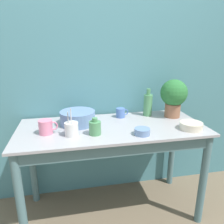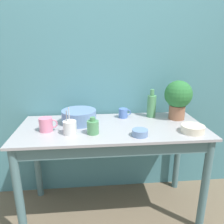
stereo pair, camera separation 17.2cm
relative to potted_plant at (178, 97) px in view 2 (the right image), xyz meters
name	(u,v)px [view 2 (the right image)]	position (x,y,z in m)	size (l,w,h in m)	color
wall_back	(108,72)	(-0.58, 0.25, 0.19)	(6.00, 0.05, 2.40)	teal
counter_table	(112,145)	(-0.58, -0.16, -0.35)	(1.49, 0.65, 0.81)	slate
potted_plant	(178,97)	(0.00, 0.00, 0.00)	(0.24, 0.24, 0.34)	#8C5B42
bowl_wash_large	(79,117)	(-0.85, -0.02, -0.14)	(0.29, 0.29, 0.11)	#6684B2
bottle_tall	(152,106)	(-0.21, 0.08, -0.09)	(0.08, 0.08, 0.25)	#4C8C59
bottle_short	(93,127)	(-0.74, -0.27, -0.14)	(0.09, 0.09, 0.13)	#4C8C59
mug_blue	(123,113)	(-0.46, 0.07, -0.16)	(0.11, 0.08, 0.08)	#4C70B7
mug_pink	(46,124)	(-1.09, -0.18, -0.14)	(0.14, 0.10, 0.10)	pink
bowl_small_cream	(193,129)	(0.01, -0.31, -0.17)	(0.17, 0.17, 0.05)	beige
bowl_small_blue	(140,133)	(-0.40, -0.34, -0.17)	(0.11, 0.11, 0.05)	#6684B2
utensil_cup	(70,127)	(-0.91, -0.26, -0.15)	(0.10, 0.10, 0.21)	silver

